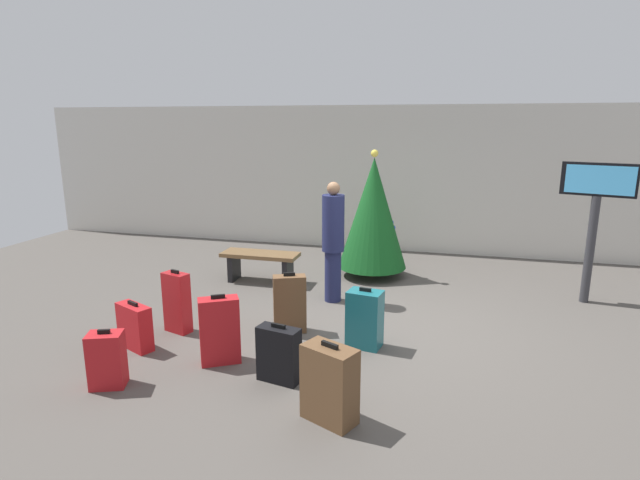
{
  "coord_description": "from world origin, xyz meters",
  "views": [
    {
      "loc": [
        0.79,
        -5.83,
        2.49
      ],
      "look_at": [
        -0.94,
        0.71,
        0.9
      ],
      "focal_mm": 28.21,
      "sensor_mm": 36.0,
      "label": 1
    }
  ],
  "objects_px": {
    "suitcase_2": "(135,327)",
    "suitcase_6": "(220,331)",
    "waiting_bench": "(260,261)",
    "suitcase_0": "(330,384)",
    "suitcase_5": "(107,360)",
    "suitcase_7": "(290,304)",
    "holiday_tree": "(373,213)",
    "flight_info_kiosk": "(596,206)",
    "suitcase_4": "(279,354)",
    "suitcase_1": "(177,302)",
    "traveller_0": "(333,239)",
    "suitcase_3": "(365,319)"
  },
  "relations": [
    {
      "from": "traveller_0",
      "to": "suitcase_4",
      "type": "distance_m",
      "value": 2.44
    },
    {
      "from": "suitcase_0",
      "to": "suitcase_7",
      "type": "bearing_deg",
      "value": 118.23
    },
    {
      "from": "suitcase_0",
      "to": "suitcase_4",
      "type": "distance_m",
      "value": 0.83
    },
    {
      "from": "waiting_bench",
      "to": "suitcase_0",
      "type": "relative_size",
      "value": 1.7
    },
    {
      "from": "waiting_bench",
      "to": "suitcase_6",
      "type": "relative_size",
      "value": 1.61
    },
    {
      "from": "waiting_bench",
      "to": "suitcase_4",
      "type": "relative_size",
      "value": 2.04
    },
    {
      "from": "flight_info_kiosk",
      "to": "suitcase_0",
      "type": "bearing_deg",
      "value": -126.73
    },
    {
      "from": "suitcase_2",
      "to": "suitcase_6",
      "type": "relative_size",
      "value": 0.73
    },
    {
      "from": "waiting_bench",
      "to": "suitcase_6",
      "type": "bearing_deg",
      "value": -77.43
    },
    {
      "from": "traveller_0",
      "to": "suitcase_3",
      "type": "relative_size",
      "value": 2.45
    },
    {
      "from": "suitcase_6",
      "to": "traveller_0",
      "type": "bearing_deg",
      "value": 71.7
    },
    {
      "from": "suitcase_5",
      "to": "suitcase_7",
      "type": "distance_m",
      "value": 2.12
    },
    {
      "from": "suitcase_2",
      "to": "suitcase_4",
      "type": "relative_size",
      "value": 0.92
    },
    {
      "from": "traveller_0",
      "to": "suitcase_3",
      "type": "distance_m",
      "value": 1.64
    },
    {
      "from": "flight_info_kiosk",
      "to": "suitcase_1",
      "type": "xyz_separation_m",
      "value": [
        -5.03,
        -2.4,
        -1.0
      ]
    },
    {
      "from": "suitcase_5",
      "to": "suitcase_3",
      "type": "bearing_deg",
      "value": 34.08
    },
    {
      "from": "suitcase_3",
      "to": "suitcase_2",
      "type": "bearing_deg",
      "value": -164.07
    },
    {
      "from": "traveller_0",
      "to": "suitcase_4",
      "type": "xyz_separation_m",
      "value": [
        0.02,
        -2.36,
        -0.62
      ]
    },
    {
      "from": "waiting_bench",
      "to": "suitcase_6",
      "type": "distance_m",
      "value": 2.77
    },
    {
      "from": "suitcase_5",
      "to": "suitcase_4",
      "type": "bearing_deg",
      "value": 18.44
    },
    {
      "from": "suitcase_1",
      "to": "suitcase_2",
      "type": "bearing_deg",
      "value": -112.02
    },
    {
      "from": "suitcase_1",
      "to": "suitcase_3",
      "type": "distance_m",
      "value": 2.27
    },
    {
      "from": "waiting_bench",
      "to": "suitcase_3",
      "type": "bearing_deg",
      "value": -43.69
    },
    {
      "from": "traveller_0",
      "to": "suitcase_1",
      "type": "height_order",
      "value": "traveller_0"
    },
    {
      "from": "suitcase_4",
      "to": "suitcase_6",
      "type": "bearing_deg",
      "value": 163.93
    },
    {
      "from": "holiday_tree",
      "to": "suitcase_0",
      "type": "xyz_separation_m",
      "value": [
        0.31,
        -4.21,
        -0.72
      ]
    },
    {
      "from": "flight_info_kiosk",
      "to": "suitcase_5",
      "type": "relative_size",
      "value": 3.36
    },
    {
      "from": "suitcase_5",
      "to": "traveller_0",
      "type": "bearing_deg",
      "value": 61.86
    },
    {
      "from": "suitcase_4",
      "to": "suitcase_7",
      "type": "xyz_separation_m",
      "value": [
        -0.27,
        1.16,
        0.08
      ]
    },
    {
      "from": "suitcase_1",
      "to": "suitcase_5",
      "type": "bearing_deg",
      "value": -88.76
    },
    {
      "from": "traveller_0",
      "to": "suitcase_2",
      "type": "relative_size",
      "value": 3.08
    },
    {
      "from": "flight_info_kiosk",
      "to": "suitcase_7",
      "type": "relative_size",
      "value": 2.62
    },
    {
      "from": "holiday_tree",
      "to": "flight_info_kiosk",
      "type": "height_order",
      "value": "holiday_tree"
    },
    {
      "from": "traveller_0",
      "to": "suitcase_0",
      "type": "xyz_separation_m",
      "value": [
        0.66,
        -2.89,
        -0.56
      ]
    },
    {
      "from": "holiday_tree",
      "to": "suitcase_2",
      "type": "xyz_separation_m",
      "value": [
        -2.14,
        -3.4,
        -0.8
      ]
    },
    {
      "from": "suitcase_5",
      "to": "flight_info_kiosk",
      "type": "bearing_deg",
      "value": 36.84
    },
    {
      "from": "holiday_tree",
      "to": "flight_info_kiosk",
      "type": "xyz_separation_m",
      "value": [
        3.11,
        -0.45,
        0.32
      ]
    },
    {
      "from": "suitcase_0",
      "to": "flight_info_kiosk",
      "type": "bearing_deg",
      "value": 53.27
    },
    {
      "from": "suitcase_1",
      "to": "suitcase_4",
      "type": "xyz_separation_m",
      "value": [
        1.59,
        -0.83,
        -0.09
      ]
    },
    {
      "from": "holiday_tree",
      "to": "suitcase_0",
      "type": "height_order",
      "value": "holiday_tree"
    },
    {
      "from": "holiday_tree",
      "to": "suitcase_5",
      "type": "height_order",
      "value": "holiday_tree"
    },
    {
      "from": "flight_info_kiosk",
      "to": "suitcase_1",
      "type": "distance_m",
      "value": 5.67
    },
    {
      "from": "holiday_tree",
      "to": "traveller_0",
      "type": "relative_size",
      "value": 1.22
    },
    {
      "from": "waiting_bench",
      "to": "suitcase_0",
      "type": "distance_m",
      "value": 3.97
    },
    {
      "from": "suitcase_5",
      "to": "suitcase_2",
      "type": "bearing_deg",
      "value": 107.23
    },
    {
      "from": "suitcase_0",
      "to": "suitcase_1",
      "type": "distance_m",
      "value": 2.61
    },
    {
      "from": "suitcase_2",
      "to": "suitcase_0",
      "type": "bearing_deg",
      "value": -18.39
    },
    {
      "from": "suitcase_2",
      "to": "suitcase_5",
      "type": "height_order",
      "value": "suitcase_5"
    },
    {
      "from": "suitcase_5",
      "to": "waiting_bench",
      "type": "bearing_deg",
      "value": 86.21
    },
    {
      "from": "suitcase_1",
      "to": "suitcase_3",
      "type": "height_order",
      "value": "suitcase_1"
    }
  ]
}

